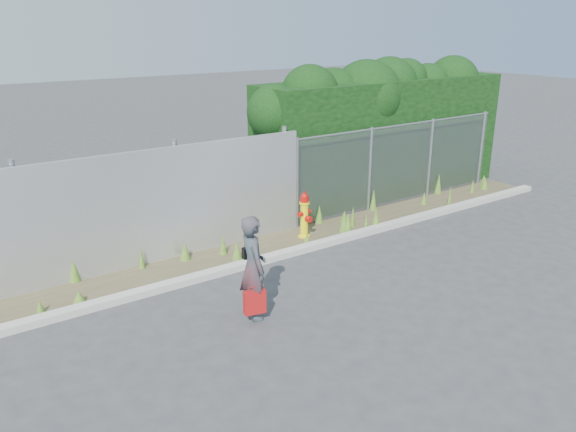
# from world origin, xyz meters

# --- Properties ---
(ground) EXTENTS (80.00, 80.00, 0.00)m
(ground) POSITION_xyz_m (0.00, 0.00, 0.00)
(ground) COLOR #3A3A3D
(ground) RESTS_ON ground
(curb) EXTENTS (16.00, 0.22, 0.12)m
(curb) POSITION_xyz_m (0.00, 1.80, 0.06)
(curb) COLOR #AFAB9E
(curb) RESTS_ON ground
(weed_strip) EXTENTS (16.00, 1.29, 0.55)m
(weed_strip) POSITION_xyz_m (0.34, 2.45, 0.14)
(weed_strip) COLOR #4D432C
(weed_strip) RESTS_ON ground
(corrugated_fence) EXTENTS (8.50, 0.21, 2.30)m
(corrugated_fence) POSITION_xyz_m (-3.25, 3.01, 1.10)
(corrugated_fence) COLOR #B5B8BD
(corrugated_fence) RESTS_ON ground
(chainlink_fence) EXTENTS (6.50, 0.07, 2.05)m
(chainlink_fence) POSITION_xyz_m (4.25, 3.00, 1.03)
(chainlink_fence) COLOR gray
(chainlink_fence) RESTS_ON ground
(hedge) EXTENTS (7.71, 1.87, 3.55)m
(hedge) POSITION_xyz_m (4.38, 4.01, 1.98)
(hedge) COLOR black
(hedge) RESTS_ON ground
(fire_hydrant) EXTENTS (0.34, 0.31, 1.02)m
(fire_hydrant) POSITION_xyz_m (0.82, 2.40, 0.50)
(fire_hydrant) COLOR #FFE90D
(fire_hydrant) RESTS_ON ground
(woman) EXTENTS (0.51, 0.67, 1.66)m
(woman) POSITION_xyz_m (-1.82, 0.14, 0.83)
(woman) COLOR #0F5B63
(woman) RESTS_ON ground
(red_tote_bag) EXTENTS (0.34, 0.12, 0.44)m
(red_tote_bag) POSITION_xyz_m (-1.93, -0.05, 0.35)
(red_tote_bag) COLOR #A71909
(black_shoulder_bag) EXTENTS (0.23, 0.10, 0.18)m
(black_shoulder_bag) POSITION_xyz_m (-1.80, 0.28, 1.02)
(black_shoulder_bag) COLOR black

